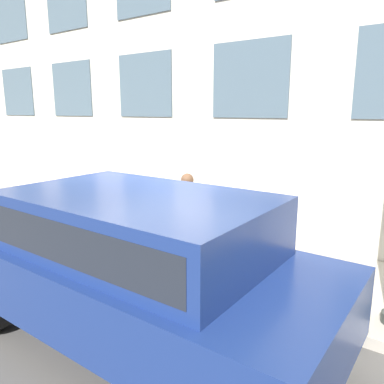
{
  "coord_description": "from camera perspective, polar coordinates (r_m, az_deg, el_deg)",
  "views": [
    {
      "loc": [
        -4.14,
        -3.41,
        2.58
      ],
      "look_at": [
        0.68,
        0.07,
        1.3
      ],
      "focal_mm": 35.0,
      "sensor_mm": 36.0,
      "label": 1
    }
  ],
  "objects": [
    {
      "name": "parked_truck_navy_near",
      "position": [
        4.32,
        -8.83,
        -9.63
      ],
      "size": [
        2.05,
        4.7,
        1.72
      ],
      "color": "black",
      "rests_on": "ground_plane"
    },
    {
      "name": "sidewalk",
      "position": [
        6.84,
        3.17,
        -9.41
      ],
      "size": [
        2.46,
        60.0,
        0.14
      ],
      "color": "#A8A093",
      "rests_on": "ground_plane"
    },
    {
      "name": "ground_plane",
      "position": [
        5.95,
        -3.42,
        -13.57
      ],
      "size": [
        80.0,
        80.0,
        0.0
      ],
      "primitive_type": "plane",
      "color": "#514F4C"
    },
    {
      "name": "person",
      "position": [
        6.57,
        -0.72,
        -1.94
      ],
      "size": [
        0.34,
        0.22,
        1.39
      ],
      "rotation": [
        0.0,
        0.0,
        -0.13
      ],
      "color": "#232328",
      "rests_on": "sidewalk"
    },
    {
      "name": "fire_hydrant",
      "position": [
        5.89,
        0.81,
        -8.31
      ],
      "size": [
        0.28,
        0.41,
        0.75
      ],
      "color": "red",
      "rests_on": "sidewalk"
    }
  ]
}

